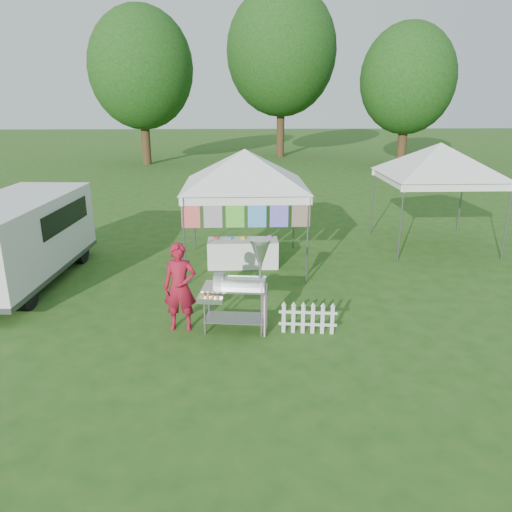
{
  "coord_description": "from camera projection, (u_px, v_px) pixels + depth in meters",
  "views": [
    {
      "loc": [
        -0.2,
        -8.94,
        4.24
      ],
      "look_at": [
        0.18,
        0.81,
        1.1
      ],
      "focal_mm": 35.0,
      "sensor_mm": 36.0,
      "label": 1
    }
  ],
  "objects": [
    {
      "name": "canopy_right",
      "position": [
        441.0,
        143.0,
        13.86
      ],
      "size": [
        4.24,
        4.24,
        3.45
      ],
      "color": "#59595E",
      "rests_on": "ground"
    },
    {
      "name": "ground",
      "position": [
        249.0,
        322.0,
        9.82
      ],
      "size": [
        120.0,
        120.0,
        0.0
      ],
      "primitive_type": "plane",
      "color": "#224E16",
      "rests_on": "ground"
    },
    {
      "name": "canopy_main",
      "position": [
        245.0,
        149.0,
        12.22
      ],
      "size": [
        4.24,
        4.24,
        3.45
      ],
      "color": "#59595E",
      "rests_on": "ground"
    },
    {
      "name": "tree_left",
      "position": [
        141.0,
        69.0,
        30.63
      ],
      "size": [
        6.4,
        6.4,
        9.53
      ],
      "color": "#3B2715",
      "rests_on": "ground"
    },
    {
      "name": "vendor",
      "position": [
        180.0,
        287.0,
        9.28
      ],
      "size": [
        0.64,
        0.44,
        1.69
      ],
      "primitive_type": "imported",
      "rotation": [
        0.0,
        0.0,
        -0.06
      ],
      "color": "maroon",
      "rests_on": "ground"
    },
    {
      "name": "tree_right",
      "position": [
        408.0,
        79.0,
        29.52
      ],
      "size": [
        5.6,
        5.6,
        8.42
      ],
      "color": "#3B2715",
      "rests_on": "ground"
    },
    {
      "name": "tree_mid",
      "position": [
        282.0,
        52.0,
        34.37
      ],
      "size": [
        7.6,
        7.6,
        11.52
      ],
      "color": "#3B2715",
      "rests_on": "ground"
    },
    {
      "name": "cargo_van",
      "position": [
        20.0,
        238.0,
        11.66
      ],
      "size": [
        2.26,
        4.94,
        2.0
      ],
      "rotation": [
        0.0,
        0.0,
        -0.07
      ],
      "color": "silver",
      "rests_on": "ground"
    },
    {
      "name": "donut_cart",
      "position": [
        244.0,
        278.0,
        9.15
      ],
      "size": [
        1.36,
        0.84,
        1.78
      ],
      "rotation": [
        0.0,
        0.0,
        -0.12
      ],
      "color": "gray",
      "rests_on": "ground"
    },
    {
      "name": "display_table",
      "position": [
        243.0,
        253.0,
        12.93
      ],
      "size": [
        1.8,
        0.7,
        0.7
      ],
      "primitive_type": "cube",
      "color": "white",
      "rests_on": "ground"
    },
    {
      "name": "picket_fence",
      "position": [
        308.0,
        319.0,
        9.26
      ],
      "size": [
        1.08,
        0.15,
        0.56
      ],
      "rotation": [
        0.0,
        0.0,
        -0.11
      ],
      "color": "silver",
      "rests_on": "ground"
    }
  ]
}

